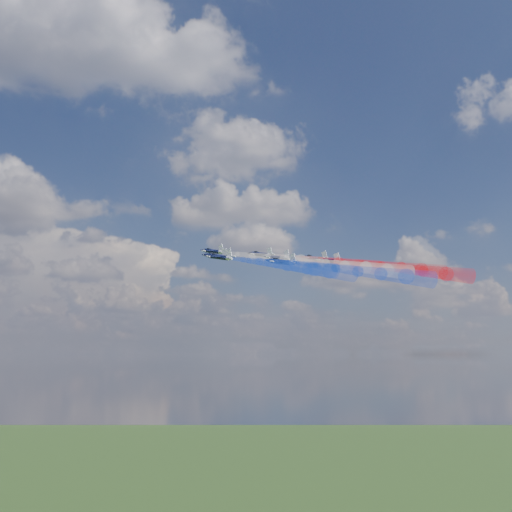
{
  "coord_description": "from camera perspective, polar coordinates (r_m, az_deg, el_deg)",
  "views": [
    {
      "loc": [
        -31.99,
        -170.89,
        115.15
      ],
      "look_at": [
        -1.35,
        4.31,
        144.22
      ],
      "focal_mm": 42.4,
      "sensor_mm": 36.0,
      "label": 1
    }
  ],
  "objects": [
    {
      "name": "trail_center_third",
      "position": [
        159.46,
        8.38,
        -0.87
      ],
      "size": [
        25.61,
        34.41,
        11.91
      ],
      "primitive_type": null,
      "rotation": [
        0.2,
        -0.11,
        0.6
      ],
      "color": "white"
    },
    {
      "name": "jet_outer_left",
      "position": [
        161.9,
        -3.53,
        -0.09
      ],
      "size": [
        14.71,
        15.6,
        6.5
      ],
      "primitive_type": null,
      "rotation": [
        0.2,
        -0.11,
        0.6
      ],
      "color": "black"
    },
    {
      "name": "jet_inner_left",
      "position": [
        177.37,
        -3.85,
        -0.01
      ],
      "size": [
        14.71,
        15.6,
        6.5
      ],
      "primitive_type": null,
      "rotation": [
        0.2,
        -0.11,
        0.6
      ],
      "color": "black"
    },
    {
      "name": "trail_outer_left",
      "position": [
        144.11,
        2.94,
        -0.89
      ],
      "size": [
        25.61,
        34.41,
        11.91
      ],
      "primitive_type": null,
      "rotation": [
        0.2,
        -0.11,
        0.6
      ],
      "color": "blue"
    },
    {
      "name": "jet_rear_left",
      "position": [
        159.73,
        2.38,
        -0.55
      ],
      "size": [
        14.71,
        15.6,
        6.5
      ],
      "primitive_type": null,
      "rotation": [
        0.2,
        -0.11,
        0.6
      ],
      "color": "black"
    },
    {
      "name": "trail_rear_right",
      "position": [
        160.88,
        13.46,
        -1.15
      ],
      "size": [
        25.61,
        34.41,
        11.91
      ],
      "primitive_type": null,
      "rotation": [
        0.2,
        -0.11,
        0.6
      ],
      "color": "red"
    },
    {
      "name": "trail_rear_left",
      "position": [
        143.96,
        9.6,
        -1.4
      ],
      "size": [
        25.61,
        34.41,
        11.91
      ],
      "primitive_type": null,
      "rotation": [
        0.2,
        -0.11,
        0.6
      ],
      "color": "blue"
    },
    {
      "name": "jet_outer_right",
      "position": [
        190.17,
        5.52,
        -0.2
      ],
      "size": [
        14.71,
        15.6,
        6.5
      ],
      "primitive_type": null,
      "rotation": [
        0.2,
        -0.11,
        0.6
      ],
      "color": "black"
    },
    {
      "name": "jet_rear_right",
      "position": [
        175.28,
        6.59,
        -0.41
      ],
      "size": [
        14.71,
        15.6,
        6.5
      ],
      "primitive_type": null,
      "rotation": [
        0.2,
        -0.11,
        0.6
      ],
      "color": "black"
    },
    {
      "name": "trail_lead",
      "position": [
        175.9,
        1.12,
        -0.15
      ],
      "size": [
        25.61,
        34.41,
        11.91
      ],
      "primitive_type": null,
      "rotation": [
        0.2,
        -0.11,
        0.6
      ],
      "color": "white"
    },
    {
      "name": "jet_inner_right",
      "position": [
        191.53,
        0.42,
        0.16
      ],
      "size": [
        14.71,
        15.6,
        6.5
      ],
      "primitive_type": null,
      "rotation": [
        0.2,
        -0.11,
        0.6
      ],
      "color": "black"
    },
    {
      "name": "trail_inner_right",
      "position": [
        174.85,
        6.15,
        -0.48
      ],
      "size": [
        25.61,
        34.41,
        11.91
      ],
      "primitive_type": null,
      "rotation": [
        0.2,
        -0.11,
        0.6
      ],
      "color": "red"
    },
    {
      "name": "trail_inner_left",
      "position": [
        159.38,
        1.95,
        -0.73
      ],
      "size": [
        25.61,
        34.41,
        11.91
      ],
      "primitive_type": null,
      "rotation": [
        0.2,
        -0.11,
        0.6
      ],
      "color": "blue"
    },
    {
      "name": "trail_outer_right",
      "position": [
        175.28,
        11.73,
        -0.86
      ],
      "size": [
        25.61,
        34.41,
        11.91
      ],
      "primitive_type": null,
      "rotation": [
        0.2,
        -0.11,
        0.6
      ],
      "color": "red"
    },
    {
      "name": "jet_center_third",
      "position": [
        175.52,
        1.93,
        -0.15
      ],
      "size": [
        14.71,
        15.6,
        6.5
      ],
      "primitive_type": null,
      "rotation": [
        0.2,
        -0.11,
        0.6
      ],
      "color": "black"
    },
    {
      "name": "jet_lead",
      "position": [
        194.06,
        -4.11,
        0.45
      ],
      "size": [
        14.71,
        15.6,
        6.5
      ],
      "primitive_type": null,
      "rotation": [
        0.2,
        -0.11,
        0.6
      ],
      "color": "black"
    }
  ]
}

